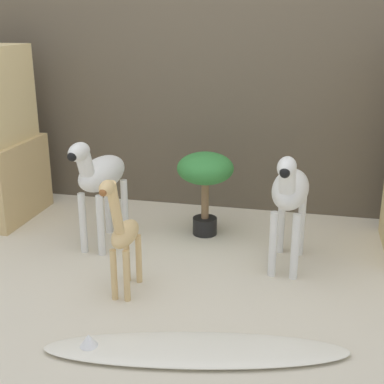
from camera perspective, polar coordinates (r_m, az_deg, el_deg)
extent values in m
plane|color=beige|center=(2.48, -3.86, -11.60)|extent=(14.00, 14.00, 0.00)
cube|color=brown|center=(3.45, 2.36, 16.14)|extent=(6.40, 0.08, 2.20)
cylinder|color=silver|center=(2.65, 10.93, -5.76)|extent=(0.04, 0.04, 0.34)
cylinder|color=silver|center=(2.66, 8.63, -5.53)|extent=(0.04, 0.04, 0.34)
cylinder|color=silver|center=(2.92, 11.57, -3.49)|extent=(0.04, 0.04, 0.34)
cylinder|color=silver|center=(2.93, 9.48, -3.28)|extent=(0.04, 0.04, 0.34)
ellipsoid|color=silver|center=(2.70, 10.46, 0.33)|extent=(0.21, 0.43, 0.18)
cylinder|color=silver|center=(2.50, 10.12, 1.42)|extent=(0.09, 0.13, 0.17)
ellipsoid|color=silver|center=(2.44, 10.08, 2.63)|extent=(0.10, 0.16, 0.09)
sphere|color=black|center=(2.38, 9.86, 2.02)|extent=(0.05, 0.05, 0.05)
cube|color=black|center=(2.50, 10.13, 1.58)|extent=(0.02, 0.07, 0.14)
cylinder|color=silver|center=(2.90, -9.72, -3.54)|extent=(0.04, 0.04, 0.34)
cylinder|color=silver|center=(2.95, -11.55, -3.26)|extent=(0.04, 0.04, 0.34)
cylinder|color=silver|center=(3.13, -7.20, -1.67)|extent=(0.04, 0.04, 0.34)
cylinder|color=silver|center=(3.18, -8.93, -1.44)|extent=(0.04, 0.04, 0.34)
ellipsoid|color=silver|center=(2.96, -9.55, 1.99)|extent=(0.22, 0.43, 0.18)
cylinder|color=silver|center=(2.78, -11.38, 3.09)|extent=(0.09, 0.13, 0.17)
ellipsoid|color=silver|center=(2.73, -11.96, 4.21)|extent=(0.10, 0.17, 0.09)
sphere|color=black|center=(2.68, -12.68, 3.69)|extent=(0.05, 0.05, 0.05)
cube|color=black|center=(2.78, -11.39, 3.24)|extent=(0.03, 0.07, 0.14)
cylinder|color=tan|center=(2.45, -6.99, -8.89)|extent=(0.03, 0.03, 0.25)
cylinder|color=tan|center=(2.47, -8.33, -8.72)|extent=(0.03, 0.03, 0.25)
cylinder|color=tan|center=(2.60, -5.70, -7.10)|extent=(0.03, 0.03, 0.25)
cylinder|color=tan|center=(2.62, -6.96, -6.96)|extent=(0.03, 0.03, 0.25)
ellipsoid|color=tan|center=(2.46, -7.13, -4.43)|extent=(0.10, 0.26, 0.10)
cylinder|color=tan|center=(2.31, -8.16, -1.88)|extent=(0.05, 0.13, 0.28)
ellipsoid|color=tan|center=(2.19, -9.07, 0.43)|extent=(0.06, 0.11, 0.06)
sphere|color=brown|center=(2.15, -9.48, -0.06)|extent=(0.03, 0.03, 0.03)
cylinder|color=black|center=(3.17, 1.38, -3.62)|extent=(0.14, 0.14, 0.10)
cylinder|color=brown|center=(3.11, 1.40, -0.94)|extent=(0.04, 0.04, 0.22)
ellipsoid|color=#337F38|center=(3.05, 1.43, 2.56)|extent=(0.33, 0.33, 0.18)
ellipsoid|color=silver|center=(2.14, 0.45, -16.47)|extent=(1.21, 0.47, 0.03)
cone|color=white|center=(2.17, -10.96, -15.25)|extent=(0.08, 0.08, 0.05)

